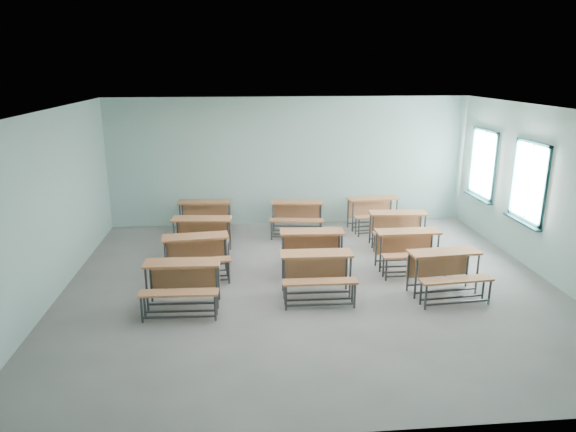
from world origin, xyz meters
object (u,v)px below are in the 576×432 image
at_px(desk_unit_r0c2, 446,267).
at_px(desk_unit_r1c1, 312,245).
at_px(desk_unit_r2c2, 399,225).
at_px(desk_unit_r3c1, 297,213).
at_px(desk_unit_r2c0, 201,231).
at_px(desk_unit_r3c2, 374,209).
at_px(desk_unit_r0c0, 182,279).
at_px(desk_unit_r1c2, 409,245).
at_px(desk_unit_r1c0, 196,250).
at_px(desk_unit_r3c0, 205,213).
at_px(desk_unit_r0c1, 317,269).

height_order(desk_unit_r0c2, desk_unit_r1c1, same).
relative_size(desk_unit_r2c2, desk_unit_r3c1, 0.97).
bearing_deg(desk_unit_r0c2, desk_unit_r3c1, 116.28).
bearing_deg(desk_unit_r1c1, desk_unit_r2c0, 156.24).
bearing_deg(desk_unit_r3c2, desk_unit_r0c0, -144.82).
height_order(desk_unit_r0c2, desk_unit_r3c1, same).
bearing_deg(desk_unit_r2c2, desk_unit_r3c1, 155.56).
bearing_deg(desk_unit_r0c2, desk_unit_r1c2, 98.30).
height_order(desk_unit_r0c0, desk_unit_r1c0, same).
xyz_separation_m(desk_unit_r2c2, desk_unit_r3c0, (-4.35, 1.38, 0.00)).
bearing_deg(desk_unit_r1c2, desk_unit_r2c2, 81.35).
bearing_deg(desk_unit_r3c1, desk_unit_r1c0, -124.86).
bearing_deg(desk_unit_r0c0, desk_unit_r3c2, 45.10).
height_order(desk_unit_r1c0, desk_unit_r1c2, same).
xyz_separation_m(desk_unit_r1c1, desk_unit_r2c2, (2.09, 1.16, 0.00)).
height_order(desk_unit_r1c1, desk_unit_r3c2, same).
relative_size(desk_unit_r0c1, desk_unit_r2c2, 0.97).
relative_size(desk_unit_r1c1, desk_unit_r3c1, 0.95).
bearing_deg(desk_unit_r3c0, desk_unit_r0c1, -56.95).
bearing_deg(desk_unit_r3c2, desk_unit_r1c1, -134.76).
bearing_deg(desk_unit_r0c1, desk_unit_r0c2, -2.37).
bearing_deg(desk_unit_r0c1, desk_unit_r1c0, 153.25).
bearing_deg(desk_unit_r0c2, desk_unit_r2c0, 145.85).
bearing_deg(desk_unit_r1c1, desk_unit_r0c1, -91.56).
distance_m(desk_unit_r1c2, desk_unit_r3c2, 2.68).
bearing_deg(desk_unit_r2c0, desk_unit_r3c2, 24.37).
xyz_separation_m(desk_unit_r0c0, desk_unit_r3c2, (4.27, 3.97, 0.00)).
xyz_separation_m(desk_unit_r2c0, desk_unit_r3c2, (4.13, 1.40, 0.00)).
xyz_separation_m(desk_unit_r0c1, desk_unit_r3c2, (1.98, 3.74, 0.00)).
relative_size(desk_unit_r1c0, desk_unit_r3c1, 0.99).
bearing_deg(desk_unit_r1c2, desk_unit_r1c0, 178.80).
bearing_deg(desk_unit_r1c0, desk_unit_r1c2, -7.30).
relative_size(desk_unit_r2c0, desk_unit_r2c2, 1.02).
distance_m(desk_unit_r1c0, desk_unit_r3c0, 2.64).
bearing_deg(desk_unit_r0c0, desk_unit_r3c1, 60.62).
relative_size(desk_unit_r0c2, desk_unit_r1c1, 1.02).
bearing_deg(desk_unit_r2c2, desk_unit_r1c1, -147.08).
distance_m(desk_unit_r0c2, desk_unit_r3c0, 5.91).
relative_size(desk_unit_r2c2, desk_unit_r3c0, 1.01).
distance_m(desk_unit_r0c1, desk_unit_r2c0, 3.18).
bearing_deg(desk_unit_r1c0, desk_unit_r2c2, 9.86).
bearing_deg(desk_unit_r1c1, desk_unit_r0c2, -29.69).
bearing_deg(desk_unit_r3c2, desk_unit_r2c2, -89.28).
bearing_deg(desk_unit_r1c0, desk_unit_r3c0, 83.89).
distance_m(desk_unit_r0c0, desk_unit_r1c2, 4.46).
distance_m(desk_unit_r2c2, desk_unit_r3c1, 2.44).
xyz_separation_m(desk_unit_r2c2, desk_unit_r3c2, (-0.20, 1.35, 0.00)).
height_order(desk_unit_r1c1, desk_unit_r1c2, same).
height_order(desk_unit_r0c2, desk_unit_r1c0, same).
bearing_deg(desk_unit_r1c0, desk_unit_r1c1, -3.79).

